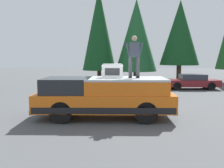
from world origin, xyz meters
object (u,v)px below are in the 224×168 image
object	(u,v)px
pickup_truck	(105,97)
compressor_unit	(112,71)
parked_car_maroon	(192,82)
person_on_truck_bed	(134,55)

from	to	relation	value
pickup_truck	compressor_unit	bearing A→B (deg)	-60.26
parked_car_maroon	pickup_truck	bearing A→B (deg)	145.94
person_on_truck_bed	pickup_truck	bearing A→B (deg)	92.67
pickup_truck	person_on_truck_bed	size ratio (longest dim) A/B	3.28
person_on_truck_bed	compressor_unit	bearing A→B (deg)	81.96
compressor_unit	person_on_truck_bed	distance (m)	1.08
person_on_truck_bed	parked_car_maroon	world-z (taller)	person_on_truck_bed
pickup_truck	parked_car_maroon	bearing A→B (deg)	-34.06
pickup_truck	parked_car_maroon	world-z (taller)	pickup_truck
compressor_unit	person_on_truck_bed	bearing A→B (deg)	-98.04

